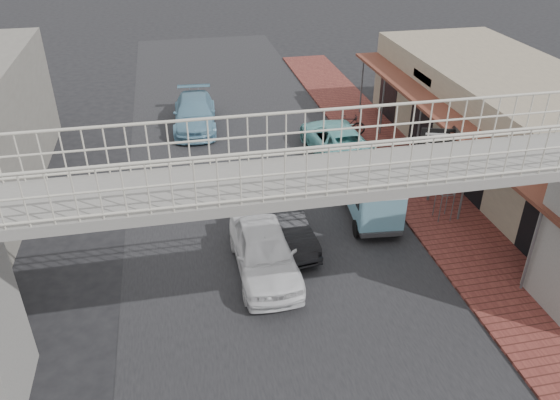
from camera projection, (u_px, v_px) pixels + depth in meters
name	position (u px, v px, depth m)	size (l,w,h in m)	color
ground	(278.00, 260.00, 17.92)	(120.00, 120.00, 0.00)	black
road_strip	(278.00, 260.00, 17.92)	(10.00, 60.00, 0.01)	black
sidewalk	(424.00, 195.00, 21.57)	(3.00, 40.00, 0.10)	brown
shophouse_row	(522.00, 130.00, 22.21)	(7.20, 18.00, 4.00)	gray
footbridge	(312.00, 251.00, 12.94)	(16.40, 2.40, 6.34)	gray
white_hatchback	(264.00, 250.00, 17.07)	(1.84, 4.58, 1.56)	white
dark_sedan	(280.00, 223.00, 18.60)	(1.45, 4.16, 1.37)	black
angkot_curb	(336.00, 139.00, 24.61)	(2.33, 5.05, 1.40)	#71C4C5
angkot_far	(195.00, 113.00, 27.27)	(2.05, 5.05, 1.46)	#6A9DB8
angkot_van	(371.00, 192.00, 19.64)	(1.92, 3.68, 1.74)	black
motorcycle_near	(401.00, 180.00, 21.64)	(0.55, 1.58, 0.83)	black
motorcycle_far	(348.00, 125.00, 26.28)	(0.48, 1.68, 1.01)	black
street_clock	(451.00, 165.00, 18.89)	(0.64, 0.51, 2.60)	#59595B
arrow_sign	(458.00, 142.00, 19.79)	(1.86, 1.24, 3.08)	#59595B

